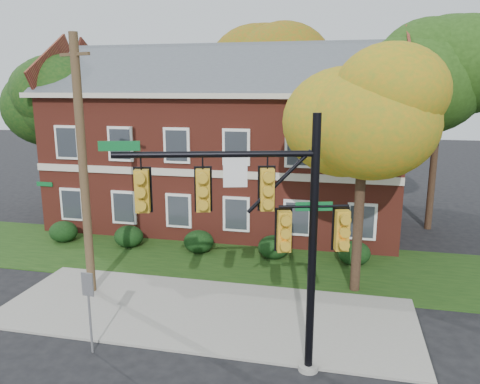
% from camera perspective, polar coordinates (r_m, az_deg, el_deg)
% --- Properties ---
extents(ground, '(120.00, 120.00, 0.00)m').
position_cam_1_polar(ground, '(15.61, -5.46, -16.14)').
color(ground, black).
rests_on(ground, ground).
extents(sidewalk, '(14.00, 5.00, 0.08)m').
position_cam_1_polar(sidewalk, '(16.43, -4.35, -14.40)').
color(sidewalk, gray).
rests_on(sidewalk, ground).
extents(grass_strip, '(30.00, 6.00, 0.04)m').
position_cam_1_polar(grass_strip, '(20.86, -0.32, -8.37)').
color(grass_strip, '#193811').
rests_on(grass_strip, ground).
extents(apartment_building, '(18.80, 8.80, 9.74)m').
position_cam_1_polar(apartment_building, '(25.85, -1.71, 7.07)').
color(apartment_building, maroon).
rests_on(apartment_building, ground).
extents(hedge_far_left, '(1.40, 1.26, 1.05)m').
position_cam_1_polar(hedge_far_left, '(24.79, -20.73, -4.54)').
color(hedge_far_left, black).
rests_on(hedge_far_left, ground).
extents(hedge_left, '(1.40, 1.26, 1.05)m').
position_cam_1_polar(hedge_left, '(23.09, -13.40, -5.29)').
color(hedge_left, black).
rests_on(hedge_left, ground).
extents(hedge_center, '(1.40, 1.26, 1.05)m').
position_cam_1_polar(hedge_center, '(21.82, -5.06, -6.04)').
color(hedge_center, black).
rests_on(hedge_center, ground).
extents(hedge_right, '(1.40, 1.26, 1.05)m').
position_cam_1_polar(hedge_right, '(21.07, 4.12, -6.72)').
color(hedge_right, black).
rests_on(hedge_right, ground).
extents(hedge_far_right, '(1.40, 1.26, 1.05)m').
position_cam_1_polar(hedge_far_right, '(20.88, 13.73, -7.24)').
color(hedge_far_right, black).
rests_on(hedge_far_right, ground).
extents(tree_near_right, '(4.50, 4.25, 8.58)m').
position_cam_1_polar(tree_near_right, '(16.88, 15.74, 9.35)').
color(tree_near_right, black).
rests_on(tree_near_right, ground).
extents(tree_left_rear, '(5.40, 5.10, 8.88)m').
position_cam_1_polar(tree_left_rear, '(28.75, -21.79, 10.14)').
color(tree_left_rear, black).
rests_on(tree_left_rear, ground).
extents(tree_right_rear, '(6.30, 5.95, 10.62)m').
position_cam_1_polar(tree_right_rear, '(26.26, 24.14, 12.94)').
color(tree_right_rear, black).
rests_on(tree_right_rear, ground).
extents(tree_far_rear, '(6.84, 6.46, 11.52)m').
position_cam_1_polar(tree_far_rear, '(33.17, 4.04, 14.95)').
color(tree_far_rear, black).
rests_on(tree_far_rear, ground).
extents(traffic_signal, '(6.00, 1.84, 6.91)m').
position_cam_1_polar(traffic_signal, '(11.74, 3.01, -3.27)').
color(traffic_signal, gray).
rests_on(traffic_signal, ground).
extents(utility_pole, '(1.39, 0.60, 9.31)m').
position_cam_1_polar(utility_pole, '(17.41, -18.59, 2.79)').
color(utility_pole, '#4A3B22').
rests_on(utility_pole, ground).
extents(sign_post, '(0.36, 0.07, 2.46)m').
position_cam_1_polar(sign_post, '(14.19, -17.97, -12.31)').
color(sign_post, slate).
rests_on(sign_post, ground).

